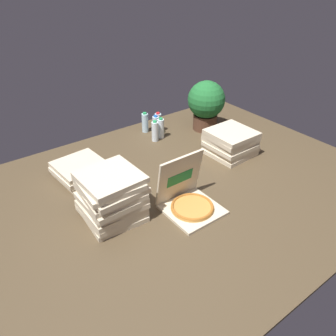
# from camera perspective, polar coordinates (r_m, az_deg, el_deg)

# --- Properties ---
(ground_plane) EXTENTS (3.20, 2.40, 0.02)m
(ground_plane) POSITION_cam_1_polar(r_m,az_deg,el_deg) (2.65, 1.83, -3.47)
(ground_plane) COLOR #4C3D28
(open_pizza_box) EXTENTS (0.37, 0.38, 0.39)m
(open_pizza_box) POSITION_cam_1_polar(r_m,az_deg,el_deg) (2.40, 3.54, -5.39)
(open_pizza_box) COLOR beige
(open_pizza_box) RESTS_ON ground_plane
(pizza_stack_left_mid) EXTENTS (0.39, 0.39, 0.23)m
(pizza_stack_left_mid) POSITION_cam_1_polar(r_m,az_deg,el_deg) (3.08, 10.60, 4.29)
(pizza_stack_left_mid) COLOR beige
(pizza_stack_left_mid) RESTS_ON ground_plane
(pizza_stack_right_near) EXTENTS (0.42, 0.41, 0.11)m
(pizza_stack_right_near) POSITION_cam_1_polar(r_m,az_deg,el_deg) (2.84, -14.63, -0.28)
(pizza_stack_right_near) COLOR beige
(pizza_stack_right_near) RESTS_ON ground_plane
(pizza_stack_left_far) EXTENTS (0.41, 0.40, 0.34)m
(pizza_stack_left_far) POSITION_cam_1_polar(r_m,az_deg,el_deg) (2.29, -9.62, -4.83)
(pizza_stack_left_far) COLOR beige
(pizza_stack_left_far) RESTS_ON ground_plane
(water_bottle_0) EXTENTS (0.07, 0.07, 0.21)m
(water_bottle_0) POSITION_cam_1_polar(r_m,az_deg,el_deg) (3.45, -1.71, 7.72)
(water_bottle_0) COLOR silver
(water_bottle_0) RESTS_ON ground_plane
(water_bottle_1) EXTENTS (0.07, 0.07, 0.21)m
(water_bottle_1) POSITION_cam_1_polar(r_m,az_deg,el_deg) (3.39, -2.09, 7.21)
(water_bottle_1) COLOR silver
(water_bottle_1) RESTS_ON ground_plane
(water_bottle_2) EXTENTS (0.07, 0.07, 0.21)m
(water_bottle_2) POSITION_cam_1_polar(r_m,az_deg,el_deg) (3.27, -2.22, 6.27)
(water_bottle_2) COLOR white
(water_bottle_2) RESTS_ON ground_plane
(water_bottle_3) EXTENTS (0.07, 0.07, 0.21)m
(water_bottle_3) POSITION_cam_1_polar(r_m,az_deg,el_deg) (3.33, -1.23, 6.76)
(water_bottle_3) COLOR white
(water_bottle_3) RESTS_ON ground_plane
(water_bottle_4) EXTENTS (0.07, 0.07, 0.21)m
(water_bottle_4) POSITION_cam_1_polar(r_m,az_deg,el_deg) (3.46, -3.93, 7.71)
(water_bottle_4) COLOR silver
(water_bottle_4) RESTS_ON ground_plane
(potted_plant) EXTENTS (0.38, 0.38, 0.51)m
(potted_plant) POSITION_cam_1_polar(r_m,az_deg,el_deg) (3.47, 6.51, 10.91)
(potted_plant) COLOR #513323
(potted_plant) RESTS_ON ground_plane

